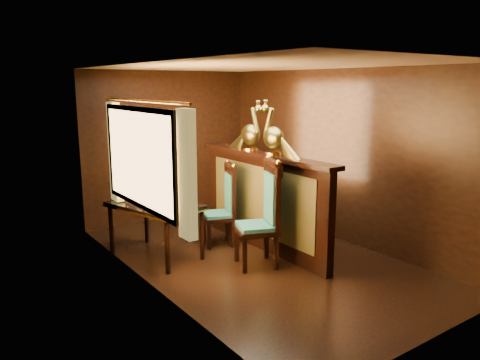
{
  "coord_description": "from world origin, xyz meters",
  "views": [
    {
      "loc": [
        -3.59,
        -4.65,
        2.28
      ],
      "look_at": [
        -0.15,
        0.19,
        1.06
      ],
      "focal_mm": 35.0,
      "sensor_mm": 36.0,
      "label": 1
    }
  ],
  "objects_px": {
    "chair_left": "(266,210)",
    "peacock_right": "(251,125)",
    "dining_table": "(155,209)",
    "peacock_left": "(274,128)",
    "chair_right": "(226,202)"
  },
  "relations": [
    {
      "from": "dining_table",
      "to": "peacock_right",
      "type": "xyz_separation_m",
      "value": [
        1.38,
        -0.26,
        1.05
      ]
    },
    {
      "from": "chair_right",
      "to": "peacock_right",
      "type": "relative_size",
      "value": 1.71
    },
    {
      "from": "peacock_left",
      "to": "peacock_right",
      "type": "xyz_separation_m",
      "value": [
        0.0,
        0.51,
        -0.01
      ]
    },
    {
      "from": "chair_left",
      "to": "peacock_left",
      "type": "distance_m",
      "value": 1.1
    },
    {
      "from": "dining_table",
      "to": "chair_left",
      "type": "xyz_separation_m",
      "value": [
        1.03,
        -1.07,
        0.06
      ]
    },
    {
      "from": "dining_table",
      "to": "chair_left",
      "type": "bearing_deg",
      "value": -62.41
    },
    {
      "from": "chair_left",
      "to": "peacock_left",
      "type": "relative_size",
      "value": 1.94
    },
    {
      "from": "chair_left",
      "to": "chair_right",
      "type": "xyz_separation_m",
      "value": [
        0.03,
        0.96,
        -0.1
      ]
    },
    {
      "from": "chair_left",
      "to": "peacock_right",
      "type": "relative_size",
      "value": 1.98
    },
    {
      "from": "dining_table",
      "to": "chair_left",
      "type": "relative_size",
      "value": 1.01
    },
    {
      "from": "dining_table",
      "to": "peacock_right",
      "type": "height_order",
      "value": "peacock_right"
    },
    {
      "from": "dining_table",
      "to": "chair_right",
      "type": "bearing_deg",
      "value": -22.36
    },
    {
      "from": "peacock_left",
      "to": "peacock_right",
      "type": "relative_size",
      "value": 1.02
    },
    {
      "from": "dining_table",
      "to": "peacock_right",
      "type": "relative_size",
      "value": 2.0
    },
    {
      "from": "chair_left",
      "to": "peacock_right",
      "type": "distance_m",
      "value": 1.33
    }
  ]
}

